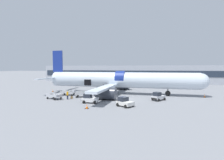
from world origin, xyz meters
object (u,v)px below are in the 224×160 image
Objects in this scene: ground_crew_loader_b at (68,95)px; baggage_cart_empty at (54,97)px; baggage_tug_mid at (90,99)px; baggage_tug_rear at (125,102)px; baggage_tug_lead at (158,97)px; baggage_cart_queued at (68,93)px; suitcase_on_tarmac_upright at (89,98)px; ground_crew_loader_a at (94,92)px; airplane at (119,81)px; ground_crew_supervisor at (96,93)px; suitcase_on_tarmac_spare at (72,98)px; ground_crew_driver at (89,96)px; baggage_cart_loading at (82,94)px.

baggage_cart_empty is at bearing -168.55° from ground_crew_loader_b.
baggage_tug_rear is at bearing -9.59° from baggage_tug_mid.
baggage_tug_lead reaches higher than baggage_cart_queued.
baggage_tug_rear is at bearing -30.79° from suitcase_on_tarmac_upright.
baggage_cart_queued is 2.60× the size of ground_crew_loader_a.
airplane is 7.08m from ground_crew_supervisor.
ground_crew_loader_a is 2.77× the size of suitcase_on_tarmac_spare.
baggage_cart_empty is (-0.25, -5.06, -0.03)m from baggage_cart_queued.
suitcase_on_tarmac_spare is (-3.83, 0.48, -0.62)m from ground_crew_driver.
baggage_tug_rear is at bearing -10.87° from baggage_cart_empty.
baggage_cart_empty is 8.49m from ground_crew_loader_a.
ground_crew_loader_a is 5.54m from suitcase_on_tarmac_spare.
ground_crew_loader_b is at bearing -121.39° from baggage_cart_loading.
baggage_cart_queued is (-7.83, 6.75, -0.14)m from baggage_tug_mid.
suitcase_on_tarmac_spare is (-16.61, -2.41, -0.44)m from baggage_tug_lead.
ground_crew_loader_a is (-1.98, 7.60, 0.15)m from baggage_tug_mid.
ground_crew_driver is at bearing -112.73° from airplane.
baggage_tug_mid is at bearing -40.78° from baggage_cart_queued.
suitcase_on_tarmac_spare reaches higher than suitcase_on_tarmac_upright.
baggage_tug_mid is 10.34m from baggage_cart_queued.
baggage_cart_empty is at bearing -173.05° from ground_crew_driver.
baggage_cart_queued is at bearing 153.72° from suitcase_on_tarmac_upright.
baggage_cart_queued reaches higher than suitcase_on_tarmac_spare.
baggage_tug_lead is at bearing 12.75° from ground_crew_driver.
baggage_tug_mid reaches higher than baggage_tug_rear.
ground_crew_driver is 2.84× the size of suitcase_on_tarmac_upright.
baggage_tug_rear is 11.88m from baggage_cart_loading.
ground_crew_driver reaches higher than baggage_cart_queued.
baggage_cart_empty is 2.55× the size of ground_crew_driver.
baggage_cart_empty is 2.47× the size of ground_crew_loader_b.
ground_crew_loader_a is 4.03m from suitcase_on_tarmac_upright.
baggage_cart_queued is at bearing 173.12° from ground_crew_supervisor.
baggage_tug_mid is 6.37m from baggage_cart_loading.
baggage_tug_mid is at bearing -21.95° from ground_crew_loader_b.
ground_crew_driver is (-12.78, -2.89, 0.18)m from baggage_tug_lead.
airplane is at bearing 48.43° from suitcase_on_tarmac_spare.
ground_crew_driver is at bearing -46.60° from baggage_cart_loading.
ground_crew_supervisor is 3.06× the size of suitcase_on_tarmac_spare.
baggage_tug_lead is at bearing -9.09° from ground_crew_loader_a.
baggage_tug_rear is (6.40, -1.08, -0.05)m from baggage_tug_mid.
baggage_tug_lead is at bearing 10.74° from baggage_cart_empty.
baggage_tug_mid is 5.23× the size of suitcase_on_tarmac_upright.
baggage_cart_empty is at bearing -156.64° from suitcase_on_tarmac_spare.
ground_crew_supervisor is (0.25, 3.39, 0.07)m from ground_crew_driver.
ground_crew_loader_b is at bearing 164.50° from baggage_tug_rear.
airplane is 13.02× the size of baggage_tug_lead.
baggage_cart_queued is (-4.13, 1.57, -0.05)m from baggage_cart_loading.
ground_crew_loader_b is (2.57, 0.52, 0.36)m from baggage_cart_empty.
airplane reaches higher than ground_crew_supervisor.
baggage_tug_mid is 6.00m from ground_crew_supervisor.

